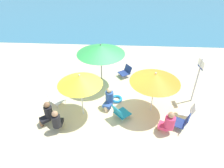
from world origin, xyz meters
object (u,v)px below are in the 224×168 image
object	(u,v)px
beach_chair_a	(182,122)
person_b	(47,113)
swim_ring	(116,99)
person_d	(168,122)
beach_chair_c	(120,113)
warning_sign	(198,75)
umbrella_green	(101,49)
umbrella_yellow	(80,80)
beach_chair_b	(126,71)
beach_chair_e	(188,111)
umbrella_orange	(155,78)
beach_chair_d	(56,98)
person_a	(57,120)
person_c	(109,98)

from	to	relation	value
beach_chair_a	person_b	world-z (taller)	person_b
swim_ring	person_d	bearing A→B (deg)	-42.51
beach_chair_c	warning_sign	size ratio (longest dim) A/B	0.39
umbrella_green	person_d	distance (m)	4.11
umbrella_yellow	person_d	xyz separation A→B (m)	(3.15, -0.77, -1.14)
beach_chair_b	beach_chair_e	size ratio (longest dim) A/B	1.08
umbrella_orange	beach_chair_d	world-z (taller)	umbrella_orange
person_a	person_b	xyz separation A→B (m)	(-0.45, 0.35, -0.00)
person_b	umbrella_orange	bearing A→B (deg)	155.66
beach_chair_d	person_c	distance (m)	2.23
person_a	umbrella_orange	bearing A→B (deg)	-71.03
person_c	beach_chair_e	bearing A→B (deg)	102.78
umbrella_green	beach_chair_b	xyz separation A→B (m)	(1.13, 0.81, -1.55)
umbrella_yellow	beach_chair_d	distance (m)	1.88
umbrella_green	person_c	distance (m)	2.17
person_a	person_c	bearing A→B (deg)	-52.91
person_a	warning_sign	xyz separation A→B (m)	(5.24, 2.02, 0.81)
person_a	beach_chair_c	bearing A→B (deg)	-73.40
beach_chair_b	person_a	world-z (taller)	person_a
person_c	warning_sign	bearing A→B (deg)	121.26
person_b	umbrella_green	bearing A→B (deg)	-160.75
umbrella_green	beach_chair_b	distance (m)	2.08
umbrella_green	beach_chair_a	xyz separation A→B (m)	(3.19, -2.62, -1.54)
umbrella_yellow	person_d	world-z (taller)	umbrella_yellow
beach_chair_d	beach_chair_e	distance (m)	5.30
beach_chair_e	person_d	world-z (taller)	person_d
beach_chair_e	person_c	world-z (taller)	person_c
person_a	person_d	bearing A→B (deg)	-89.21
warning_sign	person_c	bearing A→B (deg)	-176.77
beach_chair_c	person_a	bearing A→B (deg)	156.10
umbrella_orange	person_d	bearing A→B (deg)	-68.10
beach_chair_b	beach_chair_c	bearing A→B (deg)	51.26
person_a	person_d	size ratio (longest dim) A/B	1.01
beach_chair_b	beach_chair_d	xyz separation A→B (m)	(-2.89, -2.34, 0.03)
umbrella_yellow	person_b	world-z (taller)	umbrella_yellow
person_c	person_d	size ratio (longest dim) A/B	0.99
umbrella_yellow	swim_ring	bearing A→B (deg)	36.42
beach_chair_c	beach_chair_b	bearing A→B (deg)	44.55
umbrella_yellow	beach_chair_c	size ratio (longest dim) A/B	2.36
person_c	swim_ring	bearing A→B (deg)	170.32
person_b	swim_ring	xyz separation A→B (m)	(2.47, 1.52, -0.43)
person_a	swim_ring	xyz separation A→B (m)	(2.02, 1.86, -0.43)
umbrella_green	beach_chair_d	bearing A→B (deg)	-139.11
beach_chair_a	warning_sign	world-z (taller)	warning_sign
umbrella_orange	swim_ring	xyz separation A→B (m)	(-1.42, 0.59, -1.52)
umbrella_yellow	beach_chair_d	world-z (taller)	umbrella_yellow
person_d	warning_sign	world-z (taller)	warning_sign
beach_chair_c	umbrella_green	bearing A→B (deg)	70.26
umbrella_orange	beach_chair_a	xyz separation A→B (m)	(1.02, -0.89, -1.29)
beach_chair_c	swim_ring	distance (m)	1.19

